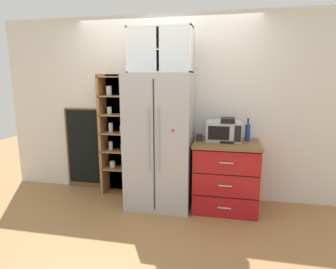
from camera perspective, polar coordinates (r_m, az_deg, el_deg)
ground_plane at (r=4.02m, az=-1.42°, el=-13.55°), size 10.67×10.67×0.00m
wall_back_cream at (r=4.07m, az=-0.24°, el=5.42°), size 4.97×0.10×2.55m
refrigerator at (r=3.74m, az=-1.50°, el=-1.26°), size 0.84×0.74×1.76m
pantry_shelf_column at (r=4.21m, az=-9.99°, el=0.36°), size 0.52×0.30×1.75m
counter_cabinet at (r=3.79m, az=11.56°, el=-8.03°), size 0.83×0.68×0.90m
microwave at (r=3.69m, az=11.21°, el=0.72°), size 0.44×0.33×0.26m
coffee_maker at (r=3.65m, az=11.93°, el=0.97°), size 0.17×0.20×0.31m
mug_charcoal at (r=3.66m, az=6.37°, el=-0.60°), size 0.11×0.07×0.09m
bottle_cobalt at (r=3.75m, az=15.83°, el=0.68°), size 0.07×0.07×0.29m
bottle_clear at (r=3.63m, az=11.90°, el=0.32°), size 0.06×0.06×0.27m
upper_cabinet at (r=3.71m, az=-1.43°, el=16.62°), size 0.81×0.32×0.56m
chalkboard_menu at (r=4.55m, az=-16.50°, el=-2.71°), size 0.60×0.04×1.25m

